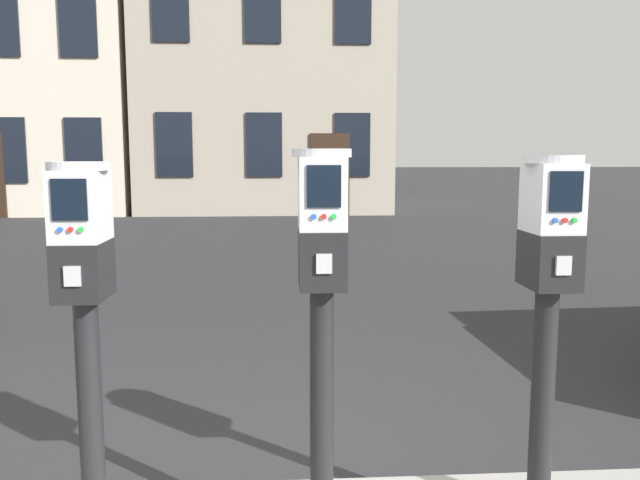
{
  "coord_description": "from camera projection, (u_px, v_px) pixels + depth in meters",
  "views": [
    {
      "loc": [
        0.1,
        -2.46,
        1.55
      ],
      "look_at": [
        0.26,
        -0.01,
        1.23
      ],
      "focal_mm": 36.13,
      "sensor_mm": 36.0,
      "label": 1
    }
  ],
  "objects": [
    {
      "name": "parking_meter_near_kerb",
      "position": [
        84.0,
        282.0,
        2.33
      ],
      "size": [
        0.22,
        0.25,
        1.39
      ],
      "rotation": [
        0.0,
        0.0,
        -1.58
      ],
      "color": "black",
      "rests_on": "sidewalk_slab"
    },
    {
      "name": "parking_meter_twin_adjacent",
      "position": [
        322.0,
        270.0,
        2.38
      ],
      "size": [
        0.22,
        0.25,
        1.43
      ],
      "rotation": [
        0.0,
        0.0,
        -1.58
      ],
      "color": "black",
      "rests_on": "sidewalk_slab"
    },
    {
      "name": "parking_meter_end_of_row",
      "position": [
        549.0,
        272.0,
        2.44
      ],
      "size": [
        0.22,
        0.25,
        1.41
      ],
      "rotation": [
        0.0,
        0.0,
        -1.58
      ],
      "color": "black",
      "rests_on": "sidewalk_slab"
    },
    {
      "name": "townhouse_grey_stucco",
      "position": [
        12.0,
        49.0,
        18.38
      ],
      "size": [
        7.36,
        6.21,
        9.12
      ],
      "color": "beige",
      "rests_on": "ground_plane"
    },
    {
      "name": "townhouse_orange_brick",
      "position": [
        265.0,
        39.0,
        19.0
      ],
      "size": [
        6.71,
        6.58,
        9.88
      ],
      "color": "#9E9384",
      "rests_on": "ground_plane"
    }
  ]
}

